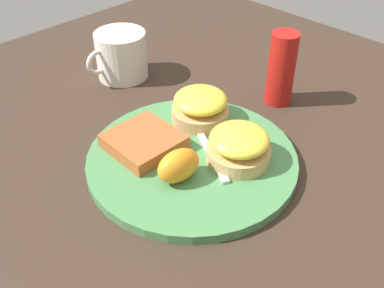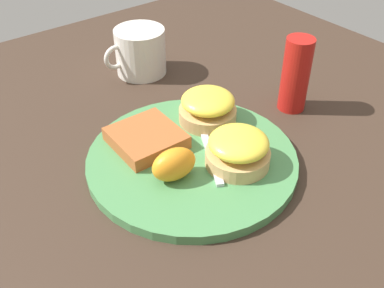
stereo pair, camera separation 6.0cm
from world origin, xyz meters
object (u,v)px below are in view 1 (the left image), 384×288
(orange_wedge, at_px, (178,166))
(condiment_bottle, at_px, (281,69))
(sandwich_benedict_right, at_px, (200,106))
(sandwich_benedict_left, at_px, (239,146))
(cup, at_px, (121,55))
(hashbrown_patty, at_px, (144,142))
(fork, at_px, (199,131))

(orange_wedge, distance_m, condiment_bottle, 0.26)
(sandwich_benedict_right, distance_m, condiment_bottle, 0.15)
(sandwich_benedict_right, height_order, condiment_bottle, condiment_bottle)
(sandwich_benedict_left, xyz_separation_m, orange_wedge, (0.08, -0.03, -0.00))
(sandwich_benedict_right, xyz_separation_m, cup, (-0.02, -0.21, 0.00))
(hashbrown_patty, distance_m, condiment_bottle, 0.26)
(sandwich_benedict_left, height_order, condiment_bottle, condiment_bottle)
(orange_wedge, relative_size, cup, 0.51)
(hashbrown_patty, height_order, cup, cup)
(sandwich_benedict_left, relative_size, condiment_bottle, 0.72)
(sandwich_benedict_left, distance_m, orange_wedge, 0.09)
(orange_wedge, height_order, condiment_bottle, condiment_bottle)
(orange_wedge, bearing_deg, condiment_bottle, -172.63)
(sandwich_benedict_right, xyz_separation_m, hashbrown_patty, (0.11, -0.01, -0.01))
(sandwich_benedict_left, height_order, hashbrown_patty, sandwich_benedict_left)
(sandwich_benedict_right, relative_size, fork, 0.47)
(condiment_bottle, bearing_deg, orange_wedge, 7.37)
(fork, bearing_deg, sandwich_benedict_right, -140.01)
(sandwich_benedict_left, xyz_separation_m, cup, (-0.05, -0.31, 0.00))
(sandwich_benedict_left, bearing_deg, fork, -94.59)
(condiment_bottle, bearing_deg, cup, -62.84)
(cup, distance_m, condiment_bottle, 0.28)
(orange_wedge, relative_size, fork, 0.32)
(sandwich_benedict_right, xyz_separation_m, condiment_bottle, (-0.14, 0.04, 0.02))
(fork, bearing_deg, orange_wedge, 29.70)
(hashbrown_patty, height_order, fork, hashbrown_patty)
(cup, bearing_deg, orange_wedge, 65.04)
(cup, bearing_deg, condiment_bottle, 117.16)
(sandwich_benedict_left, xyz_separation_m, sandwich_benedict_right, (-0.03, -0.10, 0.00))
(fork, bearing_deg, sandwich_benedict_left, 85.41)
(hashbrown_patty, relative_size, fork, 0.50)
(hashbrown_patty, xyz_separation_m, orange_wedge, (0.01, 0.08, 0.01))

